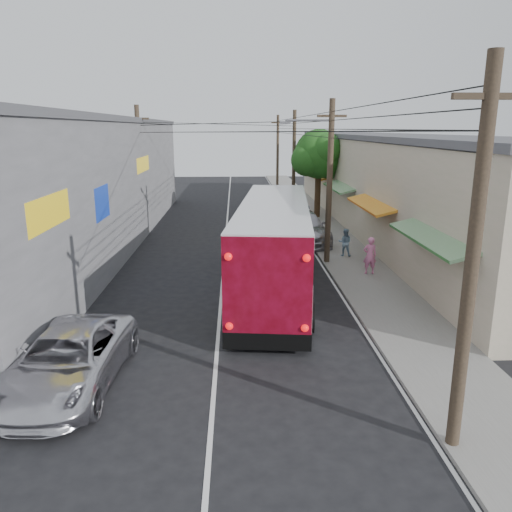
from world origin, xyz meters
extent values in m
plane|color=black|center=(0.00, 0.00, 0.00)|extent=(120.00, 120.00, 0.00)
cube|color=slate|center=(6.50, 20.00, 0.06)|extent=(3.00, 80.00, 0.12)
cube|color=#C5B39D|center=(11.00, 22.00, 3.00)|extent=(6.00, 40.00, 6.00)
cube|color=#4C4C51|center=(11.00, 22.00, 6.10)|extent=(6.20, 40.00, 0.30)
cube|color=#176B1B|center=(7.70, 6.00, 2.90)|extent=(1.39, 6.00, 0.46)
cube|color=orange|center=(7.70, 14.00, 2.90)|extent=(1.39, 6.00, 0.46)
cube|color=#176B1B|center=(7.70, 22.00, 2.90)|extent=(1.39, 6.00, 0.46)
cube|color=orange|center=(7.70, 30.00, 2.90)|extent=(1.39, 6.00, 0.46)
cube|color=#176B1B|center=(7.70, 38.00, 2.90)|extent=(1.39, 6.00, 0.46)
cube|color=slate|center=(-8.50, 18.00, 3.50)|extent=(7.00, 36.00, 7.00)
cube|color=#4C4C51|center=(-8.50, 18.00, 7.10)|extent=(7.20, 36.00, 0.30)
cube|color=yellow|center=(-5.05, 4.00, 4.20)|extent=(0.12, 3.50, 1.00)
cube|color=#1433A5|center=(-5.05, 10.00, 3.60)|extent=(0.12, 2.20, 1.40)
cube|color=yellow|center=(-5.05, 20.00, 4.50)|extent=(0.12, 4.00, 0.90)
cylinder|color=#473828|center=(5.20, -2.00, 4.00)|extent=(0.28, 0.28, 8.00)
cube|color=#473828|center=(5.20, -2.00, 7.20)|extent=(1.40, 0.12, 0.12)
cylinder|color=#473828|center=(5.20, 13.00, 4.00)|extent=(0.28, 0.28, 8.00)
cube|color=#473828|center=(5.20, 13.00, 7.20)|extent=(1.40, 0.12, 0.12)
cylinder|color=#473828|center=(5.20, 28.00, 4.00)|extent=(0.28, 0.28, 8.00)
cube|color=#473828|center=(5.20, 28.00, 7.20)|extent=(1.40, 0.12, 0.12)
cylinder|color=#473828|center=(5.20, 43.00, 4.00)|extent=(0.28, 0.28, 8.00)
cube|color=#473828|center=(5.20, 43.00, 7.20)|extent=(1.40, 0.12, 0.12)
cylinder|color=#473828|center=(-5.20, 20.00, 4.00)|extent=(0.28, 0.28, 8.00)
cube|color=#473828|center=(-5.20, 20.00, 7.20)|extent=(1.40, 0.12, 0.12)
cylinder|color=#59595E|center=(4.10, 13.00, 7.00)|extent=(2.20, 0.10, 0.10)
cube|color=#59595E|center=(3.00, 13.00, 6.90)|extent=(0.50, 0.18, 0.12)
cylinder|color=#3F2B19|center=(6.80, 26.00, 2.00)|extent=(0.44, 0.44, 4.00)
sphere|color=#194913|center=(6.80, 26.00, 4.80)|extent=(3.60, 3.60, 3.60)
sphere|color=#194913|center=(7.80, 26.60, 4.20)|extent=(2.60, 2.60, 2.60)
sphere|color=#194913|center=(5.90, 25.60, 4.40)|extent=(2.40, 2.40, 2.40)
sphere|color=#194913|center=(7.20, 25.00, 5.20)|extent=(2.20, 2.20, 2.20)
sphere|color=#194913|center=(6.50, 26.90, 5.00)|extent=(2.00, 2.00, 2.00)
cube|color=silver|center=(2.21, 8.93, 1.22)|extent=(4.03, 12.98, 2.02)
cube|color=black|center=(2.26, 9.46, 2.71)|extent=(3.82, 10.86, 1.06)
cube|color=silver|center=(2.21, 8.93, 3.46)|extent=(4.03, 12.98, 0.53)
cube|color=maroon|center=(1.51, 2.56, 2.13)|extent=(2.63, 0.37, 3.08)
cube|color=black|center=(1.51, 2.56, 0.48)|extent=(2.65, 0.40, 0.53)
sphere|color=red|center=(0.39, 2.65, 0.96)|extent=(0.23, 0.23, 0.23)
sphere|color=red|center=(2.61, 2.41, 0.96)|extent=(0.23, 0.23, 0.23)
sphere|color=red|center=(0.39, 2.65, 3.08)|extent=(0.23, 0.23, 0.23)
sphere|color=red|center=(2.61, 2.41, 3.08)|extent=(0.23, 0.23, 0.23)
cylinder|color=black|center=(0.40, 4.63, 0.53)|extent=(0.43, 1.09, 1.06)
cylinder|color=black|center=(3.04, 4.34, 0.53)|extent=(0.43, 1.09, 1.06)
cylinder|color=black|center=(1.23, 12.24, 0.53)|extent=(0.43, 1.09, 1.06)
cylinder|color=black|center=(3.88, 11.95, 0.53)|extent=(0.43, 1.09, 1.06)
cylinder|color=black|center=(1.41, 13.83, 0.53)|extent=(0.43, 1.09, 1.06)
cylinder|color=black|center=(4.05, 13.54, 0.53)|extent=(0.43, 1.09, 1.06)
imported|color=silver|center=(-3.80, 1.00, 0.76)|extent=(2.83, 5.63, 1.53)
imported|color=#A3A2AA|center=(4.60, 18.00, 0.90)|extent=(3.02, 6.40, 1.81)
imported|color=#27282D|center=(3.80, 23.97, 0.81)|extent=(1.96, 4.77, 1.62)
imported|color=black|center=(3.80, 28.82, 0.83)|extent=(1.78, 5.03, 1.65)
imported|color=pink|center=(6.76, 10.75, 0.98)|extent=(0.64, 0.43, 1.73)
imported|color=#82A3BD|center=(6.34, 14.10, 0.85)|extent=(0.82, 0.71, 1.45)
camera|label=1|loc=(0.61, -11.16, 6.65)|focal=35.00mm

